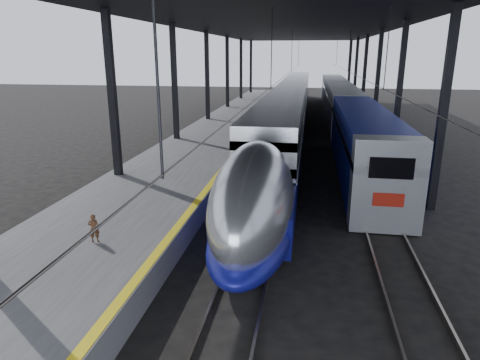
# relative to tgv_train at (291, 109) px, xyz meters

# --- Properties ---
(ground) EXTENTS (160.00, 160.00, 0.00)m
(ground) POSITION_rel_tgv_train_xyz_m (-2.00, -26.59, -1.93)
(ground) COLOR black
(ground) RESTS_ON ground
(platform) EXTENTS (6.00, 80.00, 1.00)m
(platform) POSITION_rel_tgv_train_xyz_m (-5.50, -6.59, -1.43)
(platform) COLOR #4C4C4F
(platform) RESTS_ON ground
(yellow_strip) EXTENTS (0.30, 80.00, 0.01)m
(yellow_strip) POSITION_rel_tgv_train_xyz_m (-2.70, -6.59, -0.93)
(yellow_strip) COLOR yellow
(yellow_strip) RESTS_ON platform
(rails) EXTENTS (6.52, 80.00, 0.16)m
(rails) POSITION_rel_tgv_train_xyz_m (2.50, -6.59, -1.85)
(rails) COLOR slate
(rails) RESTS_ON ground
(canopy) EXTENTS (18.00, 75.00, 9.47)m
(canopy) POSITION_rel_tgv_train_xyz_m (-0.10, -6.59, 7.18)
(canopy) COLOR black
(canopy) RESTS_ON ground
(tgv_train) EXTENTS (2.88, 65.20, 4.13)m
(tgv_train) POSITION_rel_tgv_train_xyz_m (0.00, 0.00, 0.00)
(tgv_train) COLOR silver
(tgv_train) RESTS_ON ground
(second_train) EXTENTS (2.80, 56.05, 3.85)m
(second_train) POSITION_rel_tgv_train_xyz_m (5.00, 2.17, 0.02)
(second_train) COLOR navy
(second_train) RESTS_ON ground
(child) EXTENTS (0.41, 0.33, 0.97)m
(child) POSITION_rel_tgv_train_xyz_m (-5.02, -29.54, -0.45)
(child) COLOR #432816
(child) RESTS_ON platform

